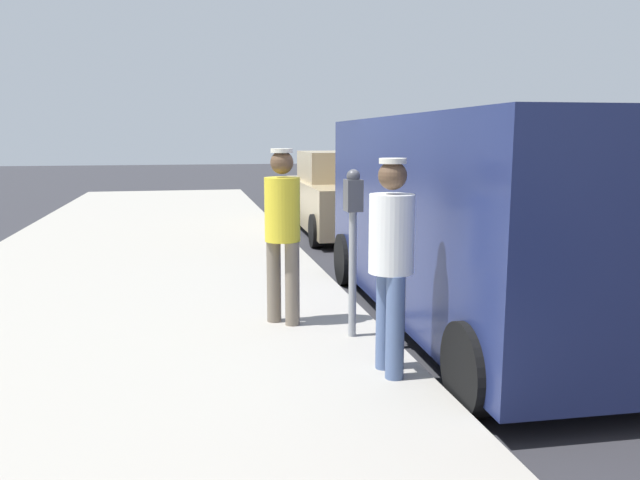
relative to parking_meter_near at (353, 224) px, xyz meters
name	(u,v)px	position (x,y,z in m)	size (l,w,h in m)	color
ground_plane	(460,323)	(-1.35, -0.65, -1.18)	(80.00, 80.00, 0.00)	#2D2D33
sidewalk_slab	(115,337)	(2.15, -0.65, -1.11)	(5.00, 32.00, 0.15)	#9E998E
parking_meter_near	(353,224)	(0.00, 0.00, 0.00)	(0.14, 0.18, 1.52)	gray
pedestrian_in_white	(391,253)	(-0.05, 0.95, -0.09)	(0.34, 0.36, 1.65)	#4C608C
pedestrian_in_yellow	(282,225)	(0.55, -0.54, -0.06)	(0.34, 0.34, 1.69)	#726656
parked_van	(482,216)	(-1.50, -0.54, -0.03)	(2.26, 5.26, 2.15)	navy
parked_sedan_behind	(344,196)	(-1.70, -7.18, -0.43)	(2.05, 4.45, 1.65)	tan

